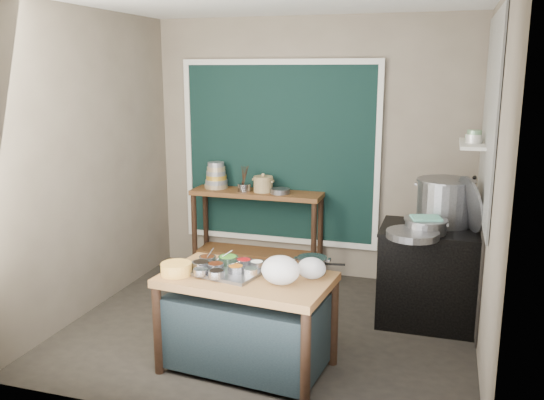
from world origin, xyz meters
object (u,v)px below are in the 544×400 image
(back_counter, at_px, (257,233))
(stock_pot, at_px, (445,202))
(stove_block, at_px, (431,277))
(ceramic_crock, at_px, (263,185))
(utensil_cup, at_px, (244,188))
(condiment_tray, at_px, (225,271))
(yellow_basin, at_px, (176,269))
(steamer, at_px, (426,226))
(prep_table, at_px, (247,323))
(saucepan, at_px, (312,265))

(back_counter, height_order, stock_pot, stock_pot)
(stove_block, xyz_separation_m, ceramic_crock, (-1.82, 0.72, 0.60))
(utensil_cup, relative_size, ceramic_crock, 0.65)
(back_counter, height_order, condiment_tray, back_counter)
(yellow_basin, bearing_deg, back_counter, 92.36)
(back_counter, relative_size, stock_pot, 2.75)
(stove_block, distance_m, steamer, 0.55)
(back_counter, bearing_deg, yellow_basin, -87.64)
(steamer, bearing_deg, prep_table, -137.60)
(yellow_basin, height_order, utensil_cup, utensil_cup)
(prep_table, bearing_deg, stove_block, 50.88)
(prep_table, distance_m, stock_pot, 2.13)
(back_counter, distance_m, steamer, 2.10)
(stock_pot, bearing_deg, prep_table, -133.11)
(ceramic_crock, bearing_deg, utensil_cup, -167.35)
(stove_block, height_order, steamer, steamer)
(yellow_basin, height_order, steamer, steamer)
(saucepan, relative_size, stock_pot, 0.44)
(yellow_basin, bearing_deg, saucepan, 18.75)
(yellow_basin, height_order, stock_pot, stock_pot)
(yellow_basin, bearing_deg, utensil_cup, 95.75)
(condiment_tray, relative_size, steamer, 1.43)
(prep_table, height_order, stove_block, stove_block)
(saucepan, bearing_deg, back_counter, 109.23)
(saucepan, xyz_separation_m, utensil_cup, (-1.17, 1.77, 0.18))
(prep_table, distance_m, back_counter, 2.12)
(prep_table, relative_size, ceramic_crock, 5.60)
(prep_table, bearing_deg, stock_pot, 52.77)
(condiment_tray, relative_size, yellow_basin, 2.33)
(back_counter, distance_m, yellow_basin, 2.18)
(back_counter, relative_size, utensil_cup, 9.98)
(stove_block, relative_size, condiment_tray, 1.67)
(stove_block, distance_m, ceramic_crock, 2.05)
(stock_pot, bearing_deg, condiment_tray, -137.08)
(stove_block, height_order, ceramic_crock, ceramic_crock)
(back_counter, xyz_separation_m, yellow_basin, (0.09, -2.15, 0.32))
(condiment_tray, distance_m, steamer, 1.80)
(back_counter, height_order, saucepan, back_counter)
(saucepan, bearing_deg, prep_table, -166.44)
(yellow_basin, distance_m, utensil_cup, 2.12)
(condiment_tray, xyz_separation_m, steamer, (1.41, 1.10, 0.18))
(ceramic_crock, bearing_deg, steamer, -27.08)
(stove_block, relative_size, steamer, 2.39)
(yellow_basin, bearing_deg, stock_pot, 40.18)
(stove_block, xyz_separation_m, saucepan, (-0.85, -1.10, 0.39))
(condiment_tray, bearing_deg, stock_pot, 42.92)
(back_counter, relative_size, ceramic_crock, 6.50)
(steamer, bearing_deg, yellow_basin, -144.39)
(back_counter, bearing_deg, stock_pot, -15.85)
(stove_block, height_order, saucepan, saucepan)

